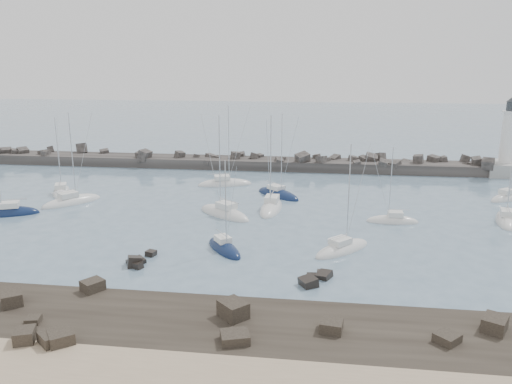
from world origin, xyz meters
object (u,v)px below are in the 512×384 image
Objects in this scene: sailboat_5 at (224,214)px; sailboat_9 at (392,221)px; sailboat_2 at (8,214)px; sailboat_10 at (506,221)px; sailboat_1 at (62,192)px; sailboat_3 at (72,202)px; sailboat_12 at (507,198)px; sailboat_7 at (342,250)px; sailboat_6 at (271,208)px; sailboat_13 at (224,249)px; sailboat_8 at (278,195)px; sailboat_4 at (225,184)px; lighthouse at (506,158)px.

sailboat_5 reaches higher than sailboat_9.
sailboat_2 is 1.00× the size of sailboat_10.
sailboat_10 reaches higher than sailboat_1.
sailboat_3 is 58.69m from sailboat_10.
sailboat_2 is 0.91× the size of sailboat_3.
sailboat_1 is 1.11× the size of sailboat_12.
sailboat_2 reaches higher than sailboat_7.
sailboat_5 reaches higher than sailboat_6.
sailboat_5 is 1.14× the size of sailboat_7.
sailboat_2 is 70.21m from sailboat_12.
sailboat_13 is (25.14, -15.05, -0.01)m from sailboat_3.
sailboat_1 is 49.34m from sailboat_9.
sailboat_13 is at bearing -99.24° from sailboat_8.
sailboat_4 is at bearing 149.48° from sailboat_8.
sailboat_1 is 0.88× the size of sailboat_5.
sailboat_8 is (-8.82, 21.74, -0.00)m from sailboat_7.
sailboat_7 is at bearing -9.66° from sailboat_2.
sailboat_1 is at bearing 83.10° from sailboat_2.
sailboat_6 reaches higher than sailboat_3.
sailboat_8 reaches higher than sailboat_7.
sailboat_4 reaches higher than sailboat_2.
sailboat_7 reaches higher than sailboat_13.
lighthouse reaches higher than sailboat_12.
sailboat_3 reaches higher than sailboat_13.
sailboat_9 is at bearing -171.56° from sailboat_10.
sailboat_1 is 33.25m from sailboat_6.
sailboat_7 reaches higher than sailboat_9.
sailboat_1 is at bearing 145.51° from sailboat_13.
sailboat_5 reaches higher than sailboat_10.
sailboat_9 is (21.61, -0.19, -0.02)m from sailboat_5.
sailboat_10 is (58.69, -0.82, 0.00)m from sailboat_3.
sailboat_1 reaches higher than sailboat_7.
sailboat_5 is (27.06, -7.93, 0.02)m from sailboat_1.
sailboat_4 is 42.95m from sailboat_12.
sailboat_5 is at bearing -161.75° from sailboat_12.
sailboat_3 is 1.00× the size of sailboat_4.
sailboat_9 is 0.96× the size of sailboat_13.
sailboat_1 is 67.02m from sailboat_12.
sailboat_12 is 45.20m from sailboat_13.
sailboat_12 is (33.62, 2.29, 0.01)m from sailboat_8.
sailboat_8 is at bearing 87.95° from sailboat_6.
lighthouse reaches higher than sailboat_8.
sailboat_12 is (24.81, 24.03, 0.01)m from sailboat_7.
sailboat_3 is 1.12× the size of sailboat_7.
sailboat_8 is 1.05× the size of sailboat_10.
sailboat_6 is at bearing -145.37° from lighthouse.
sailboat_13 is (5.45, -28.55, -0.00)m from sailboat_4.
sailboat_10 is (64.37, 5.46, -0.00)m from sailboat_2.
sailboat_3 reaches higher than sailboat_1.
sailboat_1 is at bearing -160.86° from sailboat_4.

